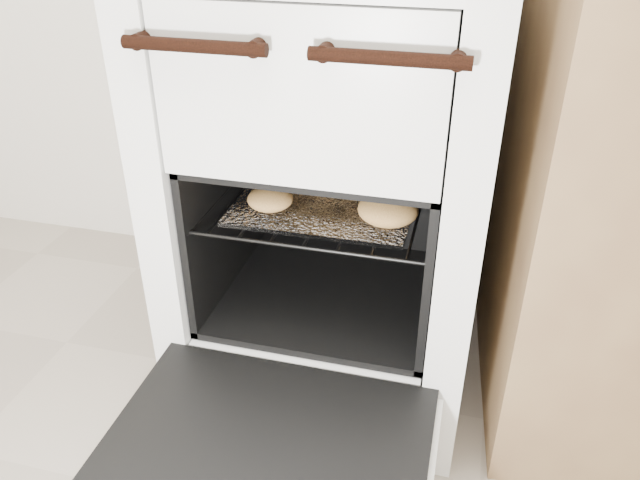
{
  "coord_description": "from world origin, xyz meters",
  "views": [
    {
      "loc": [
        0.24,
        0.04,
        0.99
      ],
      "look_at": [
        -0.02,
        1.03,
        0.39
      ],
      "focal_mm": 35.0,
      "sensor_mm": 36.0,
      "label": 1
    }
  ],
  "objects": [
    {
      "name": "oven_door",
      "position": [
        -0.02,
        0.67,
        0.2
      ],
      "size": [
        0.53,
        0.41,
        0.04
      ],
      "color": "black",
      "rests_on": "stove"
    },
    {
      "name": "baked_rolls",
      "position": [
        -0.02,
        1.08,
        0.48
      ],
      "size": [
        0.36,
        0.28,
        0.05
      ],
      "color": "tan",
      "rests_on": "foil_sheet"
    },
    {
      "name": "stove",
      "position": [
        -0.02,
        1.17,
        0.44
      ],
      "size": [
        0.59,
        0.66,
        0.9
      ],
      "color": "silver",
      "rests_on": "ground"
    },
    {
      "name": "oven_rack",
      "position": [
        -0.02,
        1.11,
        0.44
      ],
      "size": [
        0.43,
        0.41,
        0.01
      ],
      "color": "black",
      "rests_on": "stove"
    },
    {
      "name": "foil_sheet",
      "position": [
        -0.02,
        1.09,
        0.45
      ],
      "size": [
        0.33,
        0.29,
        0.01
      ],
      "primitive_type": "cube",
      "color": "silver",
      "rests_on": "oven_rack"
    }
  ]
}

